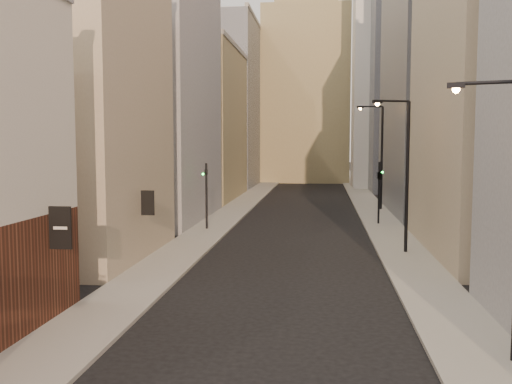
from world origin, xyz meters
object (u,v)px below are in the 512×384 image
(white_tower, at_px, (382,56))
(traffic_light_right, at_px, (379,178))
(streetlamp_near, at_px, (512,205))
(streetlamp_mid, at_px, (404,167))
(clock_tower, at_px, (306,75))
(traffic_light_left, at_px, (206,181))
(streetlamp_far, at_px, (379,151))

(white_tower, distance_m, traffic_light_right, 40.35)
(streetlamp_near, bearing_deg, streetlamp_mid, 110.32)
(streetlamp_near, bearing_deg, clock_tower, 113.55)
(streetlamp_near, height_order, traffic_light_left, streetlamp_near)
(traffic_light_left, bearing_deg, streetlamp_mid, 172.43)
(streetlamp_far, bearing_deg, traffic_light_right, -110.60)
(streetlamp_near, xyz_separation_m, streetlamp_far, (-0.07, 37.95, 0.91))
(streetlamp_far, bearing_deg, clock_tower, 85.82)
(white_tower, distance_m, traffic_light_left, 47.16)
(clock_tower, bearing_deg, white_tower, -51.84)
(streetlamp_far, bearing_deg, white_tower, 68.80)
(streetlamp_near, distance_m, streetlamp_mid, 16.56)
(white_tower, bearing_deg, streetlamp_near, -92.47)
(streetlamp_mid, xyz_separation_m, streetlamp_far, (0.69, 21.41, 0.56))
(streetlamp_far, distance_m, traffic_light_right, 9.97)
(clock_tower, distance_m, streetlamp_far, 44.02)
(streetlamp_mid, bearing_deg, traffic_light_left, 129.42)
(white_tower, distance_m, streetlamp_near, 67.04)
(streetlamp_far, xyz_separation_m, traffic_light_right, (-0.92, -9.74, -1.93))
(streetlamp_mid, bearing_deg, streetlamp_near, -108.22)
(clock_tower, height_order, streetlamp_far, clock_tower)
(white_tower, height_order, streetlamp_near, white_tower)
(white_tower, relative_size, streetlamp_near, 4.97)
(traffic_light_left, height_order, traffic_light_right, same)
(traffic_light_right, bearing_deg, traffic_light_left, 33.66)
(clock_tower, relative_size, streetlamp_far, 4.52)
(white_tower, relative_size, streetlamp_mid, 4.64)
(streetlamp_mid, xyz_separation_m, traffic_light_left, (-13.16, 7.51, -1.45))
(streetlamp_mid, height_order, streetlamp_far, streetlamp_far)
(streetlamp_far, xyz_separation_m, traffic_light_left, (-13.86, -13.90, -2.01))
(white_tower, distance_m, streetlamp_mid, 50.94)
(white_tower, xyz_separation_m, traffic_light_right, (-3.81, -37.32, -14.87))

